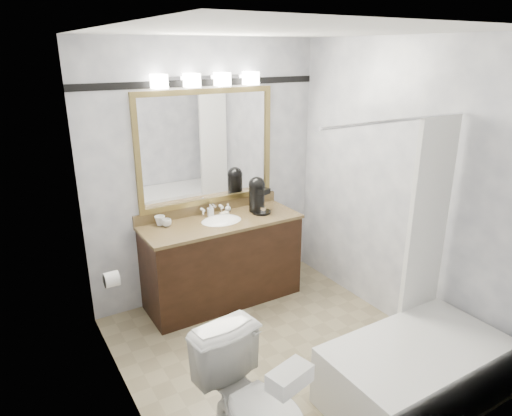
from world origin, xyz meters
name	(u,v)px	position (x,y,z in m)	size (l,w,h in m)	color
room	(282,212)	(0.00, 0.00, 1.25)	(2.42, 2.62, 2.52)	gray
vanity	(222,259)	(0.00, 1.02, 0.44)	(1.53, 0.58, 0.97)	black
mirror	(207,148)	(0.00, 1.28, 1.50)	(1.40, 0.04, 1.10)	olive
vanity_light_bar	(207,79)	(0.00, 1.23, 2.13)	(1.02, 0.14, 0.12)	silver
accent_stripe	(204,83)	(0.00, 1.29, 2.10)	(2.40, 0.01, 0.06)	black
bathtub	(415,363)	(0.55, -0.90, 0.28)	(1.30, 0.75, 1.96)	white
tp_roll	(111,279)	(-1.14, 0.66, 0.70)	(0.12, 0.12, 0.11)	white
toilet	(255,407)	(-0.71, -0.79, 0.40)	(0.45, 0.79, 0.80)	white
tissue_box	(290,378)	(-0.71, -1.12, 0.85)	(0.23, 0.13, 0.09)	white
coffee_maker	(257,194)	(0.42, 1.05, 1.04)	(0.19, 0.23, 0.36)	black
cup_left	(167,223)	(-0.50, 1.14, 0.88)	(0.09, 0.09, 0.07)	white
cup_right	(160,221)	(-0.54, 1.20, 0.89)	(0.09, 0.09, 0.09)	white
soap_bottle_a	(210,210)	(-0.03, 1.18, 0.91)	(0.05, 0.05, 0.12)	white
soap_bottle_b	(228,208)	(0.18, 1.21, 0.89)	(0.06, 0.06, 0.08)	white
soap_bar	(224,214)	(0.09, 1.13, 0.86)	(0.09, 0.06, 0.03)	beige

